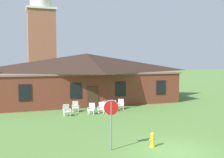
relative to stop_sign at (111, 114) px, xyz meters
The scene contains 12 objects.
ground_plane 3.78m from the stop_sign, 24.74° to the right, with size 200.00×200.00×0.00m, color #517A38.
brick_building 17.54m from the stop_sign, 80.19° to the left, with size 19.23×10.40×5.43m.
dome_tower 38.75m from the stop_sign, 90.54° to the left, with size 5.18×5.18×19.76m.
stop_sign is the anchor object (origin of this frame).
lawn_chair_by_porch 9.43m from the stop_sign, 94.54° to the left, with size 0.66×0.69×0.96m.
lawn_chair_near_door 10.89m from the stop_sign, 88.27° to the left, with size 0.70×0.74×0.96m.
lawn_chair_left_end 9.54m from the stop_sign, 81.13° to the left, with size 0.81×0.85×0.96m.
lawn_chair_middle 9.82m from the stop_sign, 75.88° to the left, with size 0.79×0.84×0.96m.
lawn_chair_right_end 10.53m from the stop_sign, 73.90° to the left, with size 0.84×0.86×0.96m.
lawn_chair_far_side 10.69m from the stop_sign, 69.68° to the left, with size 0.74×0.78×0.96m.
lawn_chair_under_eave 11.75m from the stop_sign, 66.21° to the left, with size 0.80×0.84×0.96m.
fire_hydrant 2.73m from the stop_sign, ahead, with size 0.36×0.28×0.79m.
Camera 1 is at (-7.42, -11.38, 4.67)m, focal length 42.59 mm.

